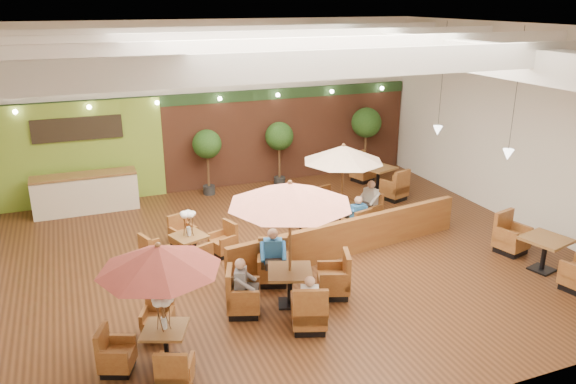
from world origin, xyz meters
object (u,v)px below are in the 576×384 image
diner_2 (243,281)px  diner_1 (273,252)px  topiary_1 (279,139)px  table_2 (343,170)px  service_counter (86,193)px  table_1 (290,222)px  table_3 (190,245)px  topiary_2 (366,125)px  diner_0 (310,296)px  table_4 (544,255)px  topiary_0 (207,147)px  diner_4 (370,198)px  diner_3 (357,213)px  booth_divider (350,237)px  table_0 (158,278)px  table_5 (378,179)px

diner_2 → diner_1: bearing=158.6°
topiary_1 → diner_2: topiary_1 is taller
diner_2 → table_2: bearing=154.5°
service_counter → topiary_1: (6.29, 0.20, 1.06)m
table_1 → topiary_1: bearing=90.3°
table_3 → topiary_2: (7.43, 4.66, 1.43)m
topiary_2 → diner_0: (-5.94, -8.53, -1.11)m
table_1 → table_4: bearing=12.6°
table_1 → service_counter: bearing=136.1°
service_counter → diner_1: size_ratio=3.53×
topiary_0 → diner_4: topiary_0 is taller
topiary_1 → diner_3: topiary_1 is taller
booth_divider → table_3: (-3.81, 1.13, -0.06)m
booth_divider → diner_1: (-2.32, -0.72, 0.31)m
topiary_2 → topiary_1: bearing=180.0°
table_0 → diner_2: bearing=51.3°
booth_divider → diner_1: bearing=-171.4°
diner_0 → diner_1: bearing=113.4°
table_3 → diner_4: table_3 is taller
topiary_1 → diner_1: bearing=-112.0°
service_counter → booth_divider: service_counter is taller
table_0 → table_3: size_ratio=1.00×
booth_divider → table_2: (0.60, 1.67, 1.20)m
topiary_1 → diner_1: (-2.63, -6.52, -0.87)m
booth_divider → table_5: (3.20, 4.11, -0.08)m
table_3 → diner_0: 4.16m
booth_divider → table_5: size_ratio=2.33×
table_0 → diner_3: 6.76m
table_4 → table_5: size_ratio=1.01×
table_4 → topiary_1: size_ratio=1.33×
booth_divider → topiary_1: bearing=78.2°
diner_0 → diner_4: bearing=72.7°
table_0 → table_1: bearing=41.8°
table_0 → table_5: 10.84m
table_3 → diner_3: size_ratio=3.12×
table_0 → diner_1: size_ratio=2.81×
table_5 → topiary_2: size_ratio=1.18×
table_2 → diner_2: table_2 is taller
booth_divider → topiary_2: (3.62, 5.79, 1.37)m
table_5 → table_0: bearing=-158.8°
topiary_0 → diner_2: (-1.16, -7.53, -0.86)m
topiary_0 → table_0: bearing=-109.1°
topiary_0 → diner_4: 5.57m
table_1 → topiary_1: table_1 is taller
table_5 → diner_3: (-2.60, -3.33, 0.35)m
booth_divider → diner_4: diner_4 is taller
table_0 → diner_0: 2.95m
topiary_0 → diner_0: size_ratio=3.05×
table_5 → diner_4: (-1.72, -2.44, 0.36)m
table_1 → diner_1: 1.48m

